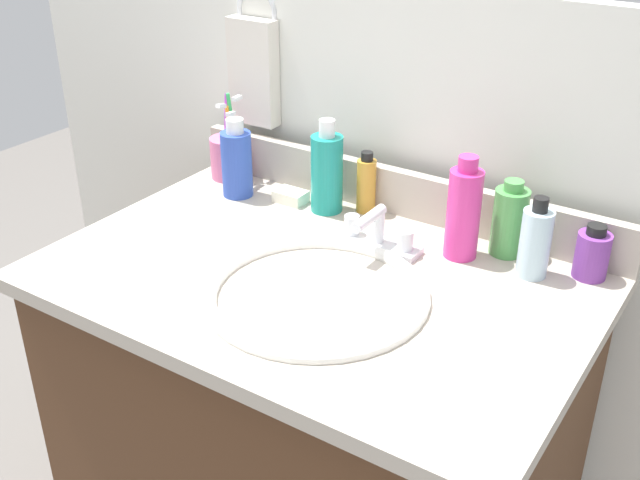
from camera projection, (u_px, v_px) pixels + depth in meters
vanity_cabinet at (315, 473)px, 1.51m from camera, size 0.88×0.56×0.85m
countertop at (314, 282)px, 1.31m from camera, size 0.92×0.61×0.03m
backsplash at (397, 191)px, 1.49m from camera, size 0.92×0.02×0.09m
back_wall at (405, 295)px, 1.67m from camera, size 2.02×0.04×1.30m
towel_ring at (257, 12)px, 1.56m from camera, size 0.10×0.01×0.10m
hand_towel at (254, 72)px, 1.60m from camera, size 0.11×0.04×0.22m
sink_basin at (316, 312)px, 1.25m from camera, size 0.37×0.37×0.11m
faucet at (377, 235)px, 1.37m from camera, size 0.16×0.10×0.08m
bottle_toner_green at (509, 221)px, 1.34m from camera, size 0.06×0.06×0.14m
bottle_cream_purple at (592, 254)px, 1.28m from camera, size 0.06×0.06×0.10m
bottle_mouthwash_teal at (327, 172)px, 1.49m from camera, size 0.06×0.06×0.19m
bottle_shampoo_blue at (237, 162)px, 1.56m from camera, size 0.06×0.06×0.16m
bottle_soap_pink at (464, 212)px, 1.32m from camera, size 0.06×0.06×0.19m
bottle_gel_clear at (535, 242)px, 1.27m from camera, size 0.05×0.05×0.14m
bottle_oil_amber at (366, 184)px, 1.49m from camera, size 0.04×0.04×0.12m
cup_pink at (229, 156)px, 1.65m from camera, size 0.08×0.08×0.19m
soap_bar at (291, 196)px, 1.55m from camera, size 0.06×0.04×0.02m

